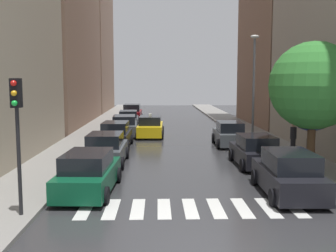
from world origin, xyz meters
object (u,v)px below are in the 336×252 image
parked_car_left_third (116,135)px  traffic_light_left_corner (17,116)px  parked_car_left_fifth (129,119)px  lamp_post_right (254,81)px  parked_car_right_nearest (288,175)px  parked_car_left_second (106,150)px  taxi_midroad (150,127)px  pedestrian_near_tree (294,127)px  parked_car_left_nearest (88,173)px  street_tree_right (313,86)px  parked_car_left_fourth (124,126)px  parked_car_right_second (255,151)px  parked_car_right_third (229,134)px  pedestrian_by_kerb (311,138)px  parked_car_left_sixth (132,113)px

parked_car_left_third → traffic_light_left_corner: 13.95m
parked_car_left_fifth → lamp_post_right: 13.76m
parked_car_left_third → parked_car_right_nearest: bearing=-144.0°
parked_car_left_third → parked_car_left_second: bearing=-178.5°
taxi_midroad → pedestrian_near_tree: 11.90m
parked_car_left_nearest → parked_car_left_third: 10.63m
street_tree_right → traffic_light_left_corner: street_tree_right is taller
parked_car_left_fourth → pedestrian_near_tree: (10.45, -8.98, 0.93)m
parked_car_right_second → pedestrian_near_tree: size_ratio=1.98×
parked_car_left_second → parked_car_right_second: bearing=-94.4°
parked_car_left_second → parked_car_right_third: bearing=-51.9°
parked_car_right_nearest → parked_car_right_second: 5.25m
parked_car_left_nearest → parked_car_left_fourth: size_ratio=0.98×
street_tree_right → parked_car_left_nearest: bearing=-165.5°
parked_car_left_fifth → parked_car_right_nearest: 23.54m
lamp_post_right → parked_car_left_second: bearing=-143.7°
parked_car_right_third → street_tree_right: (2.18, -8.65, 3.37)m
parked_car_left_fifth → traffic_light_left_corner: bearing=174.5°
pedestrian_by_kerb → street_tree_right: 2.46m
parked_car_right_second → taxi_midroad: bearing=25.9°
parked_car_left_sixth → traffic_light_left_corner: (-1.60, -30.86, 2.44)m
parked_car_left_fifth → parked_car_right_nearest: (7.69, -22.25, 0.05)m
parked_car_left_fourth → taxi_midroad: bearing=-108.5°
parked_car_left_fifth → taxi_midroad: size_ratio=0.91×
parked_car_right_nearest → taxi_midroad: 17.11m
parked_car_left_fourth → parked_car_right_second: bearing=-149.2°
pedestrian_near_tree → traffic_light_left_corner: bearing=124.4°
parked_car_left_third → lamp_post_right: bearing=-78.8°
parked_car_left_fourth → parked_car_left_nearest: bearing=177.0°
traffic_light_left_corner → parked_car_left_fourth: bearing=84.9°
parked_car_left_sixth → lamp_post_right: size_ratio=0.62×
pedestrian_by_kerb → street_tree_right: street_tree_right is taller
parked_car_left_nearest → parked_car_right_third: (7.55, 11.17, -0.01)m
parked_car_left_fifth → parked_car_left_sixth: bearing=-1.3°
pedestrian_near_tree → street_tree_right: (-0.80, -4.72, 2.44)m
parked_car_left_fourth → parked_car_right_nearest: 18.42m
parked_car_left_third → parked_car_left_fourth: (0.11, 5.59, -0.03)m
parked_car_left_sixth → lamp_post_right: (9.40, -15.58, 3.50)m
parked_car_left_nearest → pedestrian_by_kerb: bearing=-71.0°
parked_car_right_second → pedestrian_near_tree: bearing=-49.0°
parked_car_left_second → pedestrian_by_kerb: pedestrian_by_kerb is taller
parked_car_left_fifth → parked_car_right_second: size_ratio=1.03×
parked_car_left_fourth → parked_car_left_sixth: (-0.11, 11.64, 0.08)m
parked_car_left_third → parked_car_right_nearest: parked_car_right_nearest is taller
parked_car_right_second → street_tree_right: (2.01, -2.18, 3.38)m
parked_car_left_nearest → parked_car_left_third: size_ratio=1.10×
parked_car_right_nearest → pedestrian_near_tree: size_ratio=2.18×
parked_car_right_third → lamp_post_right: 4.17m
parked_car_left_nearest → traffic_light_left_corner: 4.25m
parked_car_left_third → pedestrian_near_tree: pedestrian_near_tree is taller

